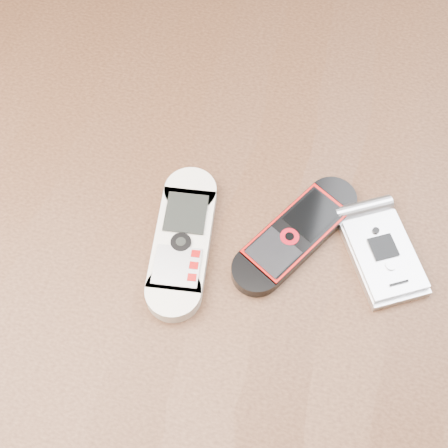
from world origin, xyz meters
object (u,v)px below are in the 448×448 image
at_px(motorola_razr, 383,253).
at_px(table, 219,274).
at_px(nokia_white, 182,241).
at_px(nokia_black_red, 295,234).

bearing_deg(motorola_razr, table, 153.04).
distance_m(table, motorola_razr, 0.19).
relative_size(table, motorola_razr, 11.61).
bearing_deg(nokia_white, table, 35.10).
bearing_deg(nokia_black_red, nokia_white, -130.99).
xyz_separation_m(table, nokia_white, (-0.03, -0.02, 0.11)).
height_order(nokia_white, nokia_black_red, nokia_white).
xyz_separation_m(table, nokia_black_red, (0.07, 0.01, 0.11)).
bearing_deg(nokia_white, motorola_razr, 2.95).
distance_m(nokia_black_red, motorola_razr, 0.08).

